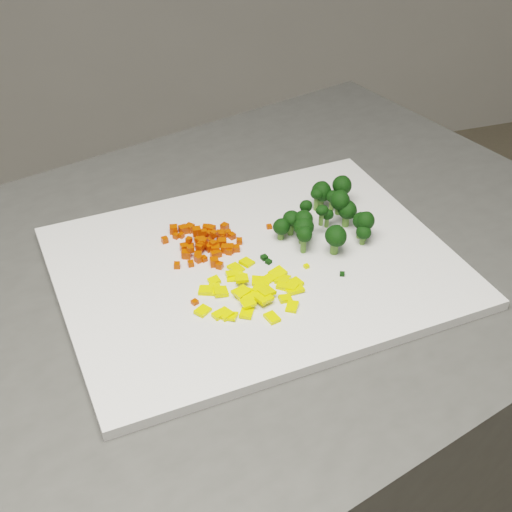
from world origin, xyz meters
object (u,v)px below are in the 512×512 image
object	(u,v)px
cutting_board	(256,266)
broccoli_pile	(323,208)
carrot_pile	(199,238)
pepper_pile	(245,289)
counter_block	(236,478)

from	to	relation	value
cutting_board	broccoli_pile	distance (m)	0.13
broccoli_pile	carrot_pile	bearing A→B (deg)	178.47
cutting_board	pepper_pile	bearing A→B (deg)	-119.17
broccoli_pile	cutting_board	bearing A→B (deg)	-155.74
carrot_pile	broccoli_pile	world-z (taller)	broccoli_pile
counter_block	carrot_pile	xyz separation A→B (m)	(-0.03, 0.03, 0.48)
carrot_pile	cutting_board	bearing A→B (deg)	-41.90
carrot_pile	broccoli_pile	bearing A→B (deg)	-1.53
pepper_pile	counter_block	bearing A→B (deg)	86.42
counter_block	cutting_board	distance (m)	0.46
carrot_pile	broccoli_pile	xyz separation A→B (m)	(0.17, -0.00, 0.02)
pepper_pile	carrot_pile	bearing A→B (deg)	103.95
carrot_pile	counter_block	bearing A→B (deg)	-41.48
pepper_pile	broccoli_pile	bearing A→B (deg)	37.09
counter_block	pepper_pile	distance (m)	0.48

